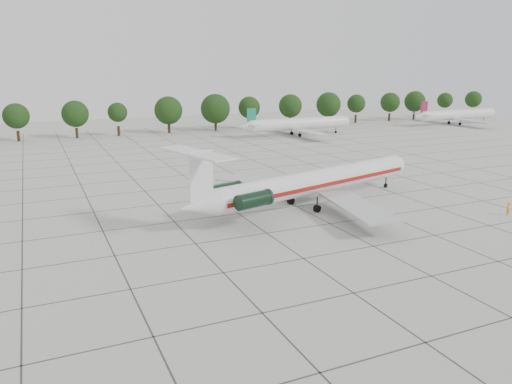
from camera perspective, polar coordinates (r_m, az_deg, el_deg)
ground at (r=53.85m, az=1.24°, el=-4.73°), size 260.00×260.00×0.00m
apron_joints at (r=67.10m, az=-4.29°, el=-0.91°), size 170.00×170.00×0.02m
main_airliner at (r=63.05m, az=5.88°, el=1.03°), size 37.81×29.11×9.00m
ground_crew at (r=67.04m, az=26.84°, el=-1.75°), size 0.71×0.64×1.62m
bg_airliner_d at (r=129.70m, az=4.89°, el=7.73°), size 28.24×27.20×7.40m
bg_airliner_e at (r=165.68m, az=22.00°, el=8.17°), size 28.24×27.20×7.40m
tree_line at (r=131.82m, az=-19.96°, el=8.39°), size 249.86×8.44×10.22m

